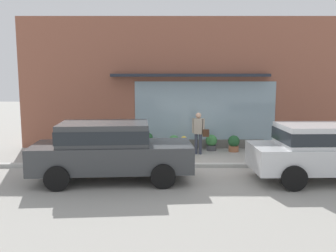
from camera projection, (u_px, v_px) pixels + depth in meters
The scene contains 12 objects.
ground_plane at pixel (194, 165), 12.13m from camera, with size 60.00×60.00×0.00m, color #9E9B93.
curb_strip at pixel (195, 165), 11.92m from camera, with size 14.00×0.24×0.12m, color #B2B2AD.
storefront at pixel (189, 85), 14.92m from camera, with size 14.00×0.81×5.35m.
fire_hydrant at pixel (183, 147), 13.22m from camera, with size 0.39×0.35×0.80m.
pedestrian_with_handbag at pixel (199, 130), 13.74m from camera, with size 0.64×0.34×1.60m.
parked_car_silver at pixel (329, 149), 10.25m from camera, with size 4.63×2.06×1.63m.
parked_car_dark_gray at pixel (109, 148), 10.29m from camera, with size 4.60×2.20×1.68m.
potted_plant_window_center at pixel (103, 140), 14.67m from camera, with size 0.38×0.38×0.69m.
potted_plant_low_front at pixel (211, 142), 14.53m from camera, with size 0.46×0.46×0.64m.
potted_plant_window_left at pixel (233, 143), 14.32m from camera, with size 0.46×0.46×0.65m.
potted_plant_trailing_edge at pixel (174, 143), 14.30m from camera, with size 0.45×0.45×0.66m.
potted_plant_corner_tall at pixel (148, 141), 14.60m from camera, with size 0.37×0.37×0.71m.
Camera 1 is at (-0.89, -11.82, 3.00)m, focal length 38.63 mm.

